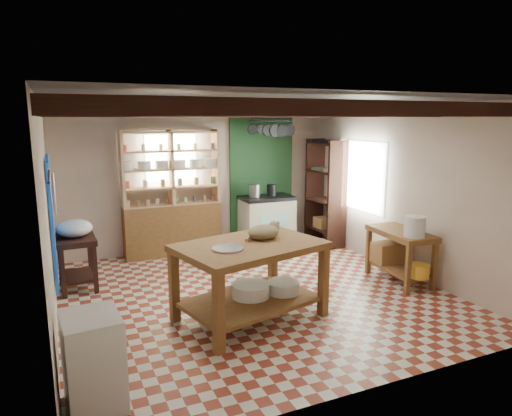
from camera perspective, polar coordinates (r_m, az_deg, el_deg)
name	(u,v)px	position (r m, az deg, el deg)	size (l,w,h in m)	color
floor	(253,294)	(6.44, -0.33, -10.72)	(5.00, 5.00, 0.02)	maroon
ceiling	(253,101)	(5.97, -0.36, 13.19)	(5.00, 5.00, 0.02)	#4B4B51
wall_back	(199,179)	(8.39, -7.20, 3.63)	(5.00, 0.04, 2.60)	beige
wall_front	(372,250)	(3.97, 14.32, -5.14)	(5.00, 0.04, 2.60)	beige
wall_left	(48,218)	(5.58, -24.58, -1.11)	(0.04, 5.00, 2.60)	beige
wall_right	(401,190)	(7.42, 17.67, 2.20)	(0.04, 5.00, 2.60)	beige
ceiling_beams	(253,111)	(5.97, -0.36, 12.04)	(5.00, 3.80, 0.15)	black
blue_wall_patch	(52,219)	(6.50, -24.14, -1.26)	(0.04, 1.40, 1.60)	blue
green_wall_patch	(261,178)	(8.81, 0.69, 3.74)	(1.30, 0.04, 2.30)	#1B4522
window_back	(171,158)	(8.20, -10.59, 6.16)	(0.90, 0.02, 0.80)	beige
window_right	(361,176)	(8.16, 12.96, 3.92)	(0.02, 1.30, 1.20)	beige
utensil_rail	(50,190)	(4.32, -24.38, 2.05)	(0.06, 0.90, 0.28)	black
pot_rack	(271,130)	(8.36, 1.92, 9.73)	(0.86, 0.12, 0.36)	black
shelving_unit	(172,193)	(8.10, -10.50, 1.82)	(1.70, 0.34, 2.20)	tan
tall_rack	(325,193)	(8.75, 8.67, 1.91)	(0.40, 0.86, 2.00)	black
work_table	(250,281)	(5.53, -0.78, -9.14)	(1.66, 1.11, 0.94)	brown
stove	(266,221)	(8.64, 1.32, -1.62)	(0.97, 0.66, 0.95)	beige
prep_table	(77,262)	(6.99, -21.46, -6.35)	(0.51, 0.75, 0.76)	black
white_cabinet	(93,361)	(4.22, -19.69, -17.60)	(0.45, 0.54, 0.81)	silver
right_counter	(400,256)	(7.10, 17.51, -5.74)	(0.54, 1.08, 0.77)	brown
cat	(264,232)	(5.55, 0.96, -3.03)	(0.39, 0.30, 0.18)	#928155
steel_tray	(227,249)	(5.15, -3.58, -5.08)	(0.36, 0.36, 0.02)	#9E9DA4
basin_large	(251,290)	(5.65, -0.67, -10.23)	(0.47, 0.47, 0.16)	silver
basin_small	(283,287)	(5.78, 3.46, -9.84)	(0.41, 0.41, 0.14)	silver
kettle_left	(254,191)	(8.43, -0.20, 2.17)	(0.21, 0.21, 0.24)	#9E9DA4
kettle_right	(271,190)	(8.58, 1.94, 2.26)	(0.18, 0.18, 0.22)	black
enamel_bowl	(74,228)	(6.86, -21.75, -2.36)	(0.48, 0.48, 0.24)	silver
white_bucket	(415,227)	(6.67, 19.21, -2.21)	(0.29, 0.29, 0.29)	silver
wicker_basket	(387,252)	(7.34, 16.11, -5.34)	(0.44, 0.35, 0.31)	olive
yellow_tub	(419,271)	(6.79, 19.73, -7.40)	(0.27, 0.27, 0.20)	gold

